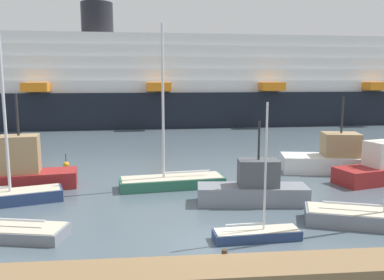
{
  "coord_description": "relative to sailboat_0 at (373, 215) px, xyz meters",
  "views": [
    {
      "loc": [
        -2.71,
        -17.26,
        7.67
      ],
      "look_at": [
        0.0,
        11.94,
        3.05
      ],
      "focal_mm": 36.83,
      "sensor_mm": 36.0,
      "label": 1
    }
  ],
  "objects": [
    {
      "name": "fishing_boat_1",
      "position": [
        -20.96,
        9.04,
        0.65
      ],
      "size": [
        8.54,
        3.65,
        6.66
      ],
      "rotation": [
        0.0,
        0.0,
        0.16
      ],
      "color": "maroon",
      "rests_on": "ground_plane"
    },
    {
      "name": "fishing_boat_3",
      "position": [
        3.48,
        11.77,
        0.53
      ],
      "size": [
        8.83,
        4.41,
        6.21
      ],
      "rotation": [
        0.0,
        0.0,
        -0.18
      ],
      "color": "white",
      "rests_on": "ground_plane"
    },
    {
      "name": "dock_pier",
      "position": [
        -8.54,
        -4.9,
        -0.26
      ],
      "size": [
        22.48,
        2.18,
        0.78
      ],
      "color": "olive",
      "rests_on": "ground_plane"
    },
    {
      "name": "cruise_ship",
      "position": [
        -2.48,
        48.29,
        5.7
      ],
      "size": [
        100.65,
        19.36,
        19.52
      ],
      "rotation": [
        0.0,
        0.0,
        0.05
      ],
      "color": "black",
      "rests_on": "ground_plane"
    },
    {
      "name": "fishing_boat_2",
      "position": [
        5.42,
        8.43,
        0.49
      ],
      "size": [
        7.36,
        4.2,
        5.5
      ],
      "rotation": [
        0.0,
        0.0,
        0.27
      ],
      "color": "maroon",
      "rests_on": "ground_plane"
    },
    {
      "name": "ground_plane",
      "position": [
        -8.54,
        -1.47,
        -0.59
      ],
      "size": [
        600.0,
        600.0,
        0.0
      ],
      "primitive_type": "plane",
      "color": "#4C5B66"
    },
    {
      "name": "channel_buoy_0",
      "position": [
        -19.04,
        15.47,
        -0.31
      ],
      "size": [
        0.53,
        0.53,
        1.2
      ],
      "color": "orange",
      "rests_on": "ground_plane"
    },
    {
      "name": "sailboat_5",
      "position": [
        -6.49,
        -1.17,
        -0.25
      ],
      "size": [
        4.27,
        1.39,
        6.59
      ],
      "rotation": [
        0.0,
        0.0,
        0.07
      ],
      "color": "navy",
      "rests_on": "ground_plane"
    },
    {
      "name": "sailboat_6",
      "position": [
        -20.79,
        5.48,
        -0.04
      ],
      "size": [
        7.45,
        3.93,
        11.12
      ],
      "rotation": [
        0.0,
        0.0,
        0.3
      ],
      "color": "navy",
      "rests_on": "ground_plane"
    },
    {
      "name": "sailboat_3",
      "position": [
        -10.17,
        8.37,
        -0.06
      ],
      "size": [
        7.58,
        3.12,
        11.29
      ],
      "rotation": [
        0.0,
        0.0,
        3.27
      ],
      "color": "#2D6B51",
      "rests_on": "ground_plane"
    },
    {
      "name": "sailboat_0",
      "position": [
        0.0,
        0.0,
        0.0
      ],
      "size": [
        7.09,
        4.07,
        12.76
      ],
      "rotation": [
        0.0,
        0.0,
        -0.33
      ],
      "color": "gray",
      "rests_on": "ground_plane"
    },
    {
      "name": "fishing_boat_0",
      "position": [
        -5.29,
        4.27,
        0.38
      ],
      "size": [
        6.88,
        2.61,
        5.12
      ],
      "rotation": [
        0.0,
        0.0,
        -0.1
      ],
      "color": "gray",
      "rests_on": "ground_plane"
    }
  ]
}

